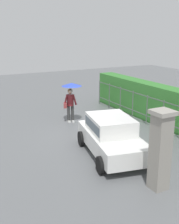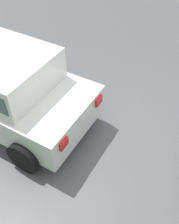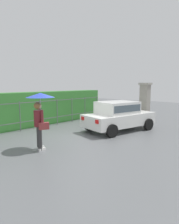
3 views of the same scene
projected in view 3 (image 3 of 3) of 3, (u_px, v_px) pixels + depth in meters
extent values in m
plane|color=slate|center=(83.00, 138.00, 8.95)|extent=(40.00, 40.00, 0.00)
cube|color=white|center=(119.00, 119.00, 10.35)|extent=(3.96, 2.37, 0.60)
cube|color=white|center=(117.00, 108.00, 10.18)|extent=(2.16, 1.80, 0.60)
cube|color=#4C5B66|center=(117.00, 107.00, 10.18)|extent=(2.01, 1.79, 0.33)
cylinder|color=black|center=(125.00, 120.00, 11.79)|extent=(0.62, 0.30, 0.60)
cylinder|color=black|center=(148.00, 124.00, 10.44)|extent=(0.62, 0.30, 0.60)
cylinder|color=black|center=(90.00, 125.00, 10.34)|extent=(0.62, 0.30, 0.60)
cylinder|color=black|center=(112.00, 131.00, 8.99)|extent=(0.62, 0.30, 0.60)
cube|color=red|center=(83.00, 118.00, 9.69)|extent=(0.10, 0.21, 0.16)
cube|color=red|center=(97.00, 122.00, 8.81)|extent=(0.10, 0.21, 0.16)
cylinder|color=#333333|center=(39.00, 137.00, 7.40)|extent=(0.15, 0.15, 0.86)
cylinder|color=#333333|center=(40.00, 139.00, 7.22)|extent=(0.15, 0.15, 0.86)
cube|color=white|center=(41.00, 148.00, 7.48)|extent=(0.26, 0.10, 0.08)
cube|color=white|center=(42.00, 149.00, 7.30)|extent=(0.26, 0.10, 0.08)
cylinder|color=maroon|center=(39.00, 118.00, 7.21)|extent=(0.34, 0.34, 0.58)
sphere|color=#DBAD89|center=(38.00, 106.00, 7.15)|extent=(0.22, 0.22, 0.22)
sphere|color=olive|center=(37.00, 106.00, 7.14)|extent=(0.25, 0.25, 0.25)
cylinder|color=maroon|center=(40.00, 116.00, 7.44)|extent=(0.17, 0.24, 0.56)
cylinder|color=maroon|center=(42.00, 118.00, 7.04)|extent=(0.17, 0.24, 0.56)
cylinder|color=#B2B2B7|center=(41.00, 108.00, 7.28)|extent=(0.02, 0.02, 0.77)
cone|color=blue|center=(40.00, 95.00, 7.21)|extent=(1.01, 1.01, 0.16)
cube|color=maroon|center=(44.00, 126.00, 7.06)|extent=(0.38, 0.28, 0.24)
cube|color=gray|center=(145.00, 104.00, 12.19)|extent=(0.48, 0.48, 2.30)
cube|color=#9E998E|center=(145.00, 84.00, 12.02)|extent=(0.60, 0.60, 0.12)
cylinder|color=#59605B|center=(20.00, 116.00, 10.11)|extent=(0.05, 0.05, 1.50)
cylinder|color=#59605B|center=(40.00, 114.00, 10.97)|extent=(0.05, 0.05, 1.50)
cylinder|color=#59605B|center=(57.00, 112.00, 11.83)|extent=(0.05, 0.05, 1.50)
cylinder|color=#59605B|center=(72.00, 110.00, 12.68)|extent=(0.05, 0.05, 1.50)
cylinder|color=#59605B|center=(85.00, 108.00, 13.54)|extent=(0.05, 0.05, 1.50)
cylinder|color=#59605B|center=(96.00, 107.00, 14.40)|extent=(0.05, 0.05, 1.50)
cube|color=#59605B|center=(40.00, 102.00, 10.88)|extent=(9.36, 0.03, 0.04)
cube|color=#59605B|center=(40.00, 119.00, 11.01)|extent=(9.36, 0.03, 0.04)
cube|color=#387F33|center=(32.00, 109.00, 11.44)|extent=(10.36, 0.90, 1.90)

